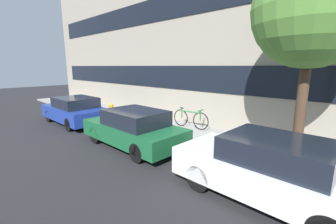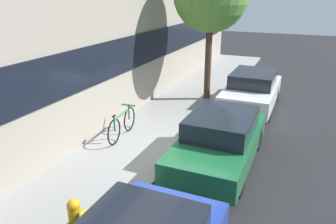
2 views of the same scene
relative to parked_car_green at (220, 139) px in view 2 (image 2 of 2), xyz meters
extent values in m
plane|color=#232326|center=(-0.09, 1.05, -0.63)|extent=(56.00, 56.00, 0.00)
cube|color=gray|center=(-0.09, 2.35, -0.58)|extent=(28.00, 2.60, 0.10)
cube|color=black|center=(-0.09, 3.63, 1.54)|extent=(25.76, 0.04, 1.10)
cube|color=#195B33|center=(-0.04, 0.00, -0.14)|extent=(3.84, 1.70, 0.56)
cube|color=black|center=(0.11, 0.00, 0.39)|extent=(2.00, 1.50, 0.50)
cylinder|color=black|center=(-1.23, -0.76, -0.35)|extent=(0.57, 0.18, 0.57)
cylinder|color=black|center=(-1.23, 0.76, -0.35)|extent=(0.57, 0.18, 0.57)
cylinder|color=black|center=(1.15, -0.76, -0.35)|extent=(0.57, 0.18, 0.57)
cylinder|color=black|center=(1.15, 0.76, -0.35)|extent=(0.57, 0.18, 0.57)
cube|color=silver|center=(4.47, 0.00, -0.10)|extent=(3.80, 1.69, 0.63)
cube|color=black|center=(4.62, 0.00, 0.46)|extent=(1.98, 1.49, 0.47)
cylinder|color=black|center=(3.29, -0.75, -0.34)|extent=(0.59, 0.18, 0.59)
cylinder|color=black|center=(3.29, 0.75, -0.34)|extent=(0.59, 0.18, 0.59)
cylinder|color=black|center=(5.65, -0.75, -0.34)|extent=(0.59, 0.18, 0.59)
cylinder|color=black|center=(5.65, 0.75, -0.34)|extent=(0.59, 0.18, 0.59)
cylinder|color=gold|center=(-3.75, 1.48, -0.19)|extent=(0.21, 0.21, 0.60)
sphere|color=gold|center=(-3.75, 1.48, 0.15)|extent=(0.22, 0.22, 0.22)
cylinder|color=gold|center=(-3.56, 1.48, -0.13)|extent=(0.17, 0.08, 0.08)
torus|color=black|center=(0.66, 2.95, -0.16)|extent=(0.74, 0.11, 0.74)
torus|color=black|center=(-0.34, 2.86, -0.16)|extent=(0.74, 0.11, 0.74)
cylinder|color=#33723F|center=(0.16, 2.90, 0.17)|extent=(0.96, 0.14, 0.06)
cylinder|color=#33723F|center=(-0.29, 2.86, 0.05)|extent=(0.06, 0.06, 0.42)
cylinder|color=#33723F|center=(0.64, 2.95, 0.05)|extent=(0.06, 0.06, 0.42)
ellipsoid|color=black|center=(-0.29, 2.86, 0.29)|extent=(0.21, 0.10, 0.05)
cylinder|color=#33723F|center=(0.64, 2.95, 0.29)|extent=(0.09, 0.44, 0.05)
cylinder|color=#473323|center=(4.54, 1.72, 1.04)|extent=(0.24, 0.24, 3.14)
camera|label=1|loc=(5.96, -4.49, 2.07)|focal=24.00mm
camera|label=2|loc=(-7.26, -1.74, 3.48)|focal=35.00mm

